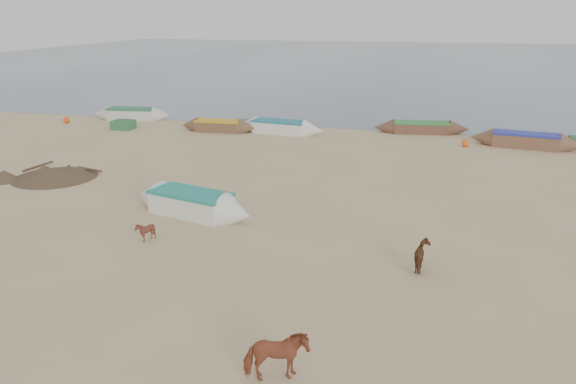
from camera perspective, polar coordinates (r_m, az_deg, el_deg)
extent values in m
plane|color=tan|center=(19.17, -2.96, -6.42)|extent=(140.00, 140.00, 0.00)
plane|color=slate|center=(99.12, 11.46, 12.99)|extent=(160.00, 160.00, 0.00)
imported|color=#9B4E32|center=(12.93, -1.23, -16.36)|extent=(1.58, 1.17, 1.21)
imported|color=#57281B|center=(20.74, -14.31, -3.90)|extent=(0.88, 0.84, 0.76)
imported|color=brown|center=(18.42, 13.61, -6.38)|extent=(1.11, 1.18, 0.94)
cone|color=brown|center=(30.13, -22.63, 1.82)|extent=(5.39, 5.39, 0.51)
cube|color=#2E663B|center=(41.27, -16.38, 6.58)|extent=(1.40, 1.20, 0.60)
sphere|color=orange|center=(35.96, 17.58, 4.75)|extent=(0.44, 0.44, 0.44)
cube|color=#65615E|center=(40.11, -4.85, 6.90)|extent=(1.20, 1.10, 0.56)
sphere|color=#DE4B14|center=(44.76, -21.57, 6.82)|extent=(0.48, 0.48, 0.48)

